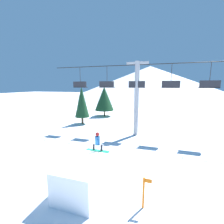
# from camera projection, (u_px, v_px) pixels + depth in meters

# --- Properties ---
(ground_plane) EXTENTS (220.00, 220.00, 0.00)m
(ground_plane) POSITION_uv_depth(u_px,v_px,m) (76.00, 180.00, 9.32)
(ground_plane) COLOR white
(mountain_ridge) EXTENTS (79.12, 79.12, 15.27)m
(mountain_ridge) POSITION_uv_depth(u_px,v_px,m) (150.00, 82.00, 75.44)
(mountain_ridge) COLOR silver
(mountain_ridge) RESTS_ON ground_plane
(snow_ramp) EXTENTS (2.13, 3.83, 1.77)m
(snow_ramp) POSITION_uv_depth(u_px,v_px,m) (87.00, 172.00, 8.55)
(snow_ramp) COLOR white
(snow_ramp) RESTS_ON ground_plane
(snowboarder) EXTENTS (1.50, 0.30, 1.20)m
(snowboarder) POSITION_uv_depth(u_px,v_px,m) (97.00, 142.00, 9.25)
(snowboarder) COLOR #1E9E6B
(snowboarder) RESTS_ON snow_ramp
(chairlift) EXTENTS (20.81, 0.52, 8.42)m
(chairlift) POSITION_uv_depth(u_px,v_px,m) (137.00, 93.00, 16.88)
(chairlift) COLOR #9E9EA3
(chairlift) RESTS_ON ground_plane
(pine_tree_near) EXTENTS (2.16, 2.16, 5.65)m
(pine_tree_near) POSITION_uv_depth(u_px,v_px,m) (82.00, 102.00, 22.41)
(pine_tree_near) COLOR #4C3823
(pine_tree_near) RESTS_ON ground_plane
(pine_tree_far) EXTENTS (3.60, 3.60, 5.60)m
(pine_tree_far) POSITION_uv_depth(u_px,v_px,m) (104.00, 99.00, 28.22)
(pine_tree_far) COLOR #4C3823
(pine_tree_far) RESTS_ON ground_plane
(trail_marker) EXTENTS (0.41, 0.10, 1.58)m
(trail_marker) POSITION_uv_depth(u_px,v_px,m) (144.00, 192.00, 7.03)
(trail_marker) COLOR orange
(trail_marker) RESTS_ON ground_plane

